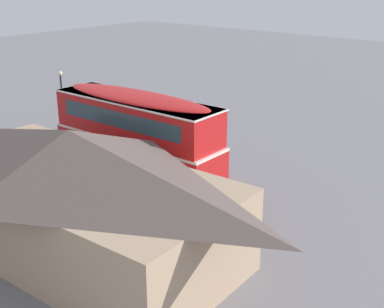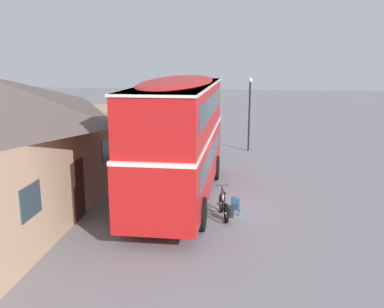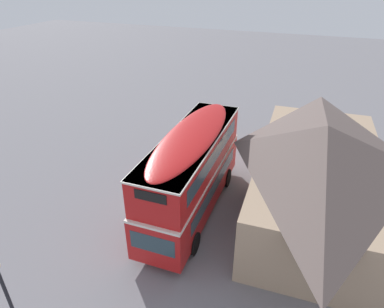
{
  "view_description": "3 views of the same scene",
  "coord_description": "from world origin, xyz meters",
  "px_view_note": "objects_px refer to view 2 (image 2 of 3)",
  "views": [
    {
      "loc": [
        -17.07,
        18.56,
        10.62
      ],
      "look_at": [
        -1.61,
        -0.14,
        1.71
      ],
      "focal_mm": 47.84,
      "sensor_mm": 36.0,
      "label": 1
    },
    {
      "loc": [
        -15.08,
        -1.41,
        5.5
      ],
      "look_at": [
        -0.68,
        0.74,
        2.17
      ],
      "focal_mm": 39.57,
      "sensor_mm": 36.0,
      "label": 2
    },
    {
      "loc": [
        14.53,
        6.75,
        11.8
      ],
      "look_at": [
        -1.34,
        0.66,
        2.34
      ],
      "focal_mm": 31.32,
      "sensor_mm": 36.0,
      "label": 3
    }
  ],
  "objects_px": {
    "double_decker_bus": "(179,134)",
    "touring_bicycle": "(225,208)",
    "street_lamp": "(250,106)",
    "backpack_on_ground": "(235,203)",
    "water_bottle_blue_sports": "(240,213)"
  },
  "relations": [
    {
      "from": "touring_bicycle",
      "to": "backpack_on_ground",
      "type": "relative_size",
      "value": 3.33
    },
    {
      "from": "backpack_on_ground",
      "to": "double_decker_bus",
      "type": "bearing_deg",
      "value": 68.42
    },
    {
      "from": "double_decker_bus",
      "to": "touring_bicycle",
      "type": "xyz_separation_m",
      "value": [
        -1.78,
        -1.91,
        -2.27
      ]
    },
    {
      "from": "backpack_on_ground",
      "to": "water_bottle_blue_sports",
      "type": "relative_size",
      "value": 2.22
    },
    {
      "from": "water_bottle_blue_sports",
      "to": "street_lamp",
      "type": "bearing_deg",
      "value": -0.48
    },
    {
      "from": "double_decker_bus",
      "to": "street_lamp",
      "type": "relative_size",
      "value": 2.22
    },
    {
      "from": "touring_bicycle",
      "to": "backpack_on_ground",
      "type": "bearing_deg",
      "value": -20.41
    },
    {
      "from": "backpack_on_ground",
      "to": "street_lamp",
      "type": "bearing_deg",
      "value": -1.55
    },
    {
      "from": "double_decker_bus",
      "to": "water_bottle_blue_sports",
      "type": "distance_m",
      "value": 3.83
    },
    {
      "from": "touring_bicycle",
      "to": "street_lamp",
      "type": "xyz_separation_m",
      "value": [
        11.21,
        -0.61,
        2.34
      ]
    },
    {
      "from": "backpack_on_ground",
      "to": "water_bottle_blue_sports",
      "type": "xyz_separation_m",
      "value": [
        -0.63,
        -0.19,
        -0.15
      ]
    },
    {
      "from": "touring_bicycle",
      "to": "double_decker_bus",
      "type": "bearing_deg",
      "value": 47.03
    },
    {
      "from": "touring_bicycle",
      "to": "water_bottle_blue_sports",
      "type": "distance_m",
      "value": 0.64
    },
    {
      "from": "double_decker_bus",
      "to": "backpack_on_ground",
      "type": "height_order",
      "value": "double_decker_bus"
    },
    {
      "from": "backpack_on_ground",
      "to": "water_bottle_blue_sports",
      "type": "height_order",
      "value": "backpack_on_ground"
    }
  ]
}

